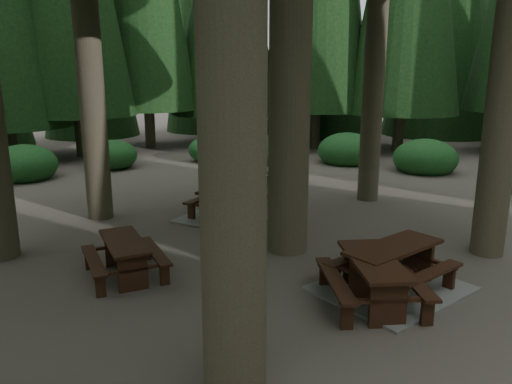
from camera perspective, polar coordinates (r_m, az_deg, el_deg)
ground at (r=10.18m, az=0.88°, el=-7.83°), size 80.00×80.00×0.00m
picnic_table_a at (r=9.11m, az=15.29°, el=-9.09°), size 2.48×2.07×0.83m
picnic_table_b at (r=9.56m, az=-14.77°, el=-6.70°), size 1.65×1.90×0.72m
picnic_table_c at (r=13.05m, az=-3.18°, el=-1.63°), size 3.00×2.78×0.82m
picnic_table_d at (r=16.81m, az=0.41°, el=2.88°), size 2.39×2.17×0.85m
picnic_table_e at (r=8.40m, az=13.21°, el=-9.14°), size 2.25×2.36×0.80m
shrub_ring at (r=11.01m, az=1.36°, el=-3.92°), size 23.86×24.64×1.49m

